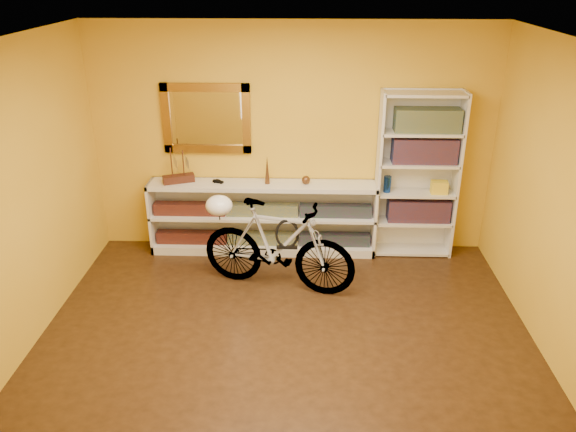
{
  "coord_description": "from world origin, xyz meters",
  "views": [
    {
      "loc": [
        0.17,
        -4.16,
        3.13
      ],
      "look_at": [
        0.0,
        0.7,
        0.95
      ],
      "focal_mm": 35.34,
      "sensor_mm": 36.0,
      "label": 1
    }
  ],
  "objects_px": {
    "console_unit": "(263,218)",
    "helmet": "(219,205)",
    "bookcase": "(417,176)",
    "bicycle": "(278,246)"
  },
  "relations": [
    {
      "from": "bookcase",
      "to": "bicycle",
      "type": "xyz_separation_m",
      "value": [
        -1.52,
        -0.85,
        -0.46
      ]
    },
    {
      "from": "console_unit",
      "to": "bookcase",
      "type": "relative_size",
      "value": 1.37
    },
    {
      "from": "console_unit",
      "to": "helmet",
      "type": "distance_m",
      "value": 0.88
    },
    {
      "from": "console_unit",
      "to": "bookcase",
      "type": "bearing_deg",
      "value": 0.83
    },
    {
      "from": "bookcase",
      "to": "helmet",
      "type": "bearing_deg",
      "value": -162.04
    },
    {
      "from": "bookcase",
      "to": "console_unit",
      "type": "bearing_deg",
      "value": -179.17
    },
    {
      "from": "bicycle",
      "to": "helmet",
      "type": "height_order",
      "value": "bicycle"
    },
    {
      "from": "bicycle",
      "to": "helmet",
      "type": "distance_m",
      "value": 0.73
    },
    {
      "from": "bookcase",
      "to": "helmet",
      "type": "height_order",
      "value": "bookcase"
    },
    {
      "from": "bookcase",
      "to": "bicycle",
      "type": "bearing_deg",
      "value": -150.7
    }
  ]
}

